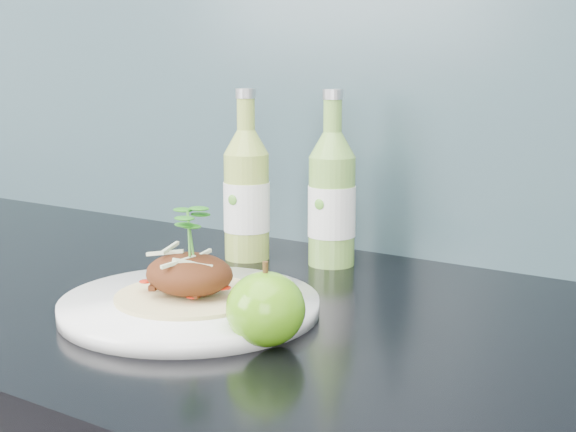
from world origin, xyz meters
name	(u,v)px	position (x,y,z in m)	size (l,w,h in m)	color
dinner_plate	(190,306)	(-0.01, 1.63, 0.91)	(0.35, 0.35, 0.02)	white
pork_taco	(189,271)	(-0.01, 1.63, 0.94)	(0.15, 0.15, 0.10)	tan
green_apple	(266,309)	(0.11, 1.60, 0.93)	(0.09, 0.09, 0.08)	#3A850E
cider_bottle_left	(247,195)	(-0.10, 1.86, 0.98)	(0.08, 0.08, 0.22)	#9EB74C
cider_bottle_right	(332,199)	(0.01, 1.89, 0.98)	(0.07, 0.07, 0.22)	#79AD48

